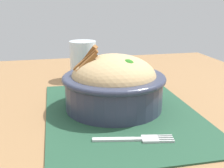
% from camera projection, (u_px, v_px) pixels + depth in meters
% --- Properties ---
extents(table, '(1.18, 0.95, 0.73)m').
position_uv_depth(table, '(121.00, 154.00, 0.54)').
color(table, olive).
rests_on(table, ground_plane).
extents(placemat, '(0.40, 0.29, 0.00)m').
position_uv_depth(placemat, '(121.00, 112.00, 0.56)').
color(placemat, '#1E422D').
rests_on(placemat, table).
extents(bowl, '(0.21, 0.21, 0.13)m').
position_uv_depth(bowl, '(112.00, 84.00, 0.56)').
color(bowl, '#2D3347').
rests_on(bowl, placemat).
extents(fork, '(0.04, 0.13, 0.00)m').
position_uv_depth(fork, '(137.00, 139.00, 0.44)').
color(fork, '#BCBCBC').
rests_on(fork, placemat).
extents(drinking_glass, '(0.07, 0.07, 0.11)m').
position_uv_depth(drinking_glass, '(83.00, 63.00, 0.78)').
color(drinking_glass, silver).
rests_on(drinking_glass, table).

